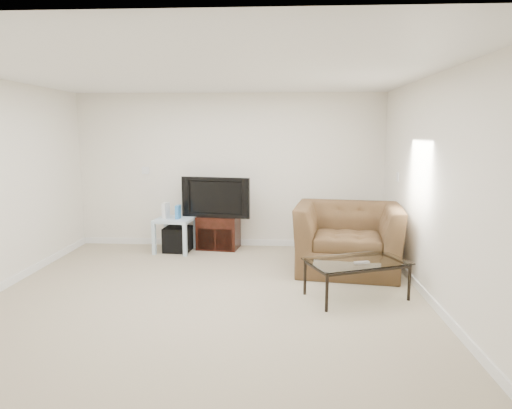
# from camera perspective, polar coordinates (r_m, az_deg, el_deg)

# --- Properties ---
(floor) EXTENTS (5.00, 5.00, 0.00)m
(floor) POSITION_cam_1_polar(r_m,az_deg,el_deg) (5.33, -6.20, -11.60)
(floor) COLOR tan
(floor) RESTS_ON ground
(ceiling) EXTENTS (5.00, 5.00, 0.00)m
(ceiling) POSITION_cam_1_polar(r_m,az_deg,el_deg) (5.03, -6.70, 16.11)
(ceiling) COLOR white
(ceiling) RESTS_ON ground
(wall_back) EXTENTS (5.00, 0.02, 2.50)m
(wall_back) POSITION_cam_1_polar(r_m,az_deg,el_deg) (7.50, -3.29, 4.24)
(wall_back) COLOR silver
(wall_back) RESTS_ON ground
(wall_right) EXTENTS (0.02, 5.00, 2.50)m
(wall_right) POSITION_cam_1_polar(r_m,az_deg,el_deg) (5.24, 21.66, 1.54)
(wall_right) COLOR silver
(wall_right) RESTS_ON ground
(plate_back) EXTENTS (0.12, 0.02, 0.12)m
(plate_back) POSITION_cam_1_polar(r_m,az_deg,el_deg) (7.77, -13.65, 4.16)
(plate_back) COLOR white
(plate_back) RESTS_ON wall_back
(plate_right_switch) EXTENTS (0.02, 0.09, 0.13)m
(plate_right_switch) POSITION_cam_1_polar(r_m,az_deg,el_deg) (6.76, 17.30, 3.32)
(plate_right_switch) COLOR white
(plate_right_switch) RESTS_ON wall_right
(plate_right_outlet) EXTENTS (0.02, 0.08, 0.12)m
(plate_right_outlet) POSITION_cam_1_polar(r_m,az_deg,el_deg) (6.63, 17.54, -5.14)
(plate_right_outlet) COLOR white
(plate_right_outlet) RESTS_ON wall_right
(tv_stand) EXTENTS (0.70, 0.53, 0.54)m
(tv_stand) POSITION_cam_1_polar(r_m,az_deg,el_deg) (7.45, -4.70, -3.45)
(tv_stand) COLOR black
(tv_stand) RESTS_ON floor
(dvd_player) EXTENTS (0.38, 0.29, 0.05)m
(dvd_player) POSITION_cam_1_polar(r_m,az_deg,el_deg) (7.38, -4.79, -2.16)
(dvd_player) COLOR black
(dvd_player) RESTS_ON tv_stand
(television) EXTENTS (1.06, 0.39, 0.64)m
(television) POSITION_cam_1_polar(r_m,az_deg,el_deg) (7.32, -4.81, 1.01)
(television) COLOR black
(television) RESTS_ON tv_stand
(side_table) EXTENTS (0.63, 0.63, 0.54)m
(side_table) POSITION_cam_1_polar(r_m,az_deg,el_deg) (7.35, -10.07, -3.74)
(side_table) COLOR silver
(side_table) RESTS_ON floor
(subwoofer) EXTENTS (0.43, 0.43, 0.40)m
(subwoofer) POSITION_cam_1_polar(r_m,az_deg,el_deg) (7.37, -9.75, -4.31)
(subwoofer) COLOR black
(subwoofer) RESTS_ON floor
(game_console) EXTENTS (0.09, 0.19, 0.25)m
(game_console) POSITION_cam_1_polar(r_m,az_deg,el_deg) (7.30, -11.20, -0.73)
(game_console) COLOR white
(game_console) RESTS_ON side_table
(game_case) EXTENTS (0.06, 0.16, 0.21)m
(game_case) POSITION_cam_1_polar(r_m,az_deg,el_deg) (7.23, -9.72, -0.92)
(game_case) COLOR #337FCC
(game_case) RESTS_ON side_table
(recliner) EXTENTS (1.51, 1.10, 1.22)m
(recliner) POSITION_cam_1_polar(r_m,az_deg,el_deg) (6.32, 11.43, -2.70)
(recliner) COLOR #4D3220
(recliner) RESTS_ON floor
(coffee_table) EXTENTS (1.26, 0.99, 0.43)m
(coffee_table) POSITION_cam_1_polar(r_m,az_deg,el_deg) (5.39, 12.41, -9.09)
(coffee_table) COLOR black
(coffee_table) RESTS_ON floor
(remote) EXTENTS (0.18, 0.10, 0.02)m
(remote) POSITION_cam_1_polar(r_m,az_deg,el_deg) (5.24, 13.08, -7.07)
(remote) COLOR #B2B2B7
(remote) RESTS_ON coffee_table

